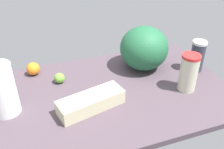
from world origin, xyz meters
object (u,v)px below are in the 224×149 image
object	(u,v)px
lime_beside_bowl	(59,78)
tumbler_cup	(189,73)
milk_jug	(2,90)
egg_carton	(91,102)
orange_loose	(33,69)
shaker_bottle	(197,56)
watermelon	(144,48)

from	to	relation	value
lime_beside_bowl	tumbler_cup	bearing A→B (deg)	-24.49
tumbler_cup	milk_jug	size ratio (longest dim) A/B	0.75
egg_carton	orange_loose	distance (cm)	44.62
shaker_bottle	watermelon	bearing A→B (deg)	155.28
lime_beside_bowl	orange_loose	world-z (taller)	orange_loose
tumbler_cup	orange_loose	xyz separation A→B (cm)	(-71.91, 40.02, -6.20)
tumbler_cup	egg_carton	bearing A→B (deg)	178.32
shaker_bottle	milk_jug	world-z (taller)	milk_jug
tumbler_cup	egg_carton	size ratio (longest dim) A/B	0.63
tumbler_cup	milk_jug	xyz separation A→B (cm)	(-85.73, 11.72, 2.34)
shaker_bottle	orange_loose	bearing A→B (deg)	163.75
egg_carton	milk_jug	bearing A→B (deg)	150.78
egg_carton	watermelon	size ratio (longest dim) A/B	1.14
shaker_bottle	lime_beside_bowl	distance (cm)	76.62
egg_carton	orange_loose	world-z (taller)	orange_loose
watermelon	tumbler_cup	bearing A→B (deg)	-67.05
watermelon	orange_loose	distance (cm)	62.49
shaker_bottle	lime_beside_bowl	size ratio (longest dim) A/B	3.23
lime_beside_bowl	egg_carton	bearing A→B (deg)	-68.43
egg_carton	shaker_bottle	bearing A→B (deg)	-2.09
milk_jug	orange_loose	size ratio (longest dim) A/B	3.61
shaker_bottle	egg_carton	bearing A→B (deg)	-168.68
shaker_bottle	lime_beside_bowl	xyz separation A→B (cm)	(-75.31, 12.67, -6.17)
egg_carton	orange_loose	size ratio (longest dim) A/B	4.29
watermelon	shaker_bottle	bearing A→B (deg)	-24.72
milk_jug	tumbler_cup	bearing A→B (deg)	-7.78
milk_jug	lime_beside_bowl	distance (cm)	31.73
watermelon	lime_beside_bowl	bearing A→B (deg)	179.76
shaker_bottle	milk_jug	bearing A→B (deg)	-178.43
tumbler_cup	milk_jug	world-z (taller)	milk_jug
tumbler_cup	shaker_bottle	distance (cm)	21.36
milk_jug	orange_loose	distance (cm)	32.63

